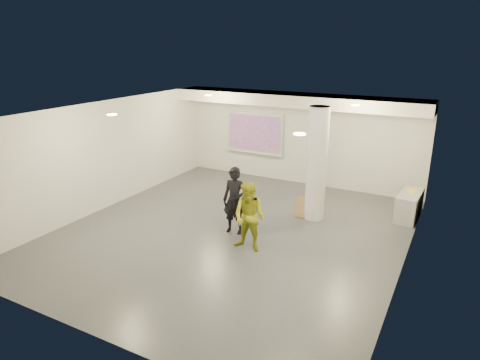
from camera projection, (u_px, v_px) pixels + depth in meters
The scene contains 20 objects.
floor at pixel (232, 232), 10.64m from camera, with size 8.00×9.00×0.01m, color #383A3F.
ceiling at pixel (232, 112), 9.71m from camera, with size 8.00×9.00×0.01m, color silver.
wall_back at pixel (299, 139), 13.95m from camera, with size 8.00×0.01×3.00m, color silver.
wall_front at pixel (86, 253), 6.40m from camera, with size 8.00×0.01×3.00m, color silver.
wall_left at pixel (108, 155), 11.97m from camera, with size 0.01×9.00×3.00m, color silver.
wall_right at pixel (410, 203), 8.38m from camera, with size 0.01×9.00×3.00m, color silver.
soffit_band at pixel (295, 100), 13.08m from camera, with size 8.00×1.10×0.36m, color white.
downlight_nw at pixel (208, 95), 12.80m from camera, with size 0.22×0.22×0.02m, color #FFC982.
downlight_ne at pixel (355, 105), 10.83m from camera, with size 0.22×0.22×0.02m, color #FFC982.
downlight_sw at pixel (112, 115), 9.45m from camera, with size 0.22×0.22×0.02m, color #FFC982.
downlight_se at pixel (300, 134), 7.48m from camera, with size 0.22×0.22×0.02m, color #FFC982.
column at pixel (317, 164), 11.01m from camera, with size 0.52×0.52×3.00m, color silver.
projection_screen at pixel (255, 133), 14.62m from camera, with size 2.10×0.13×1.42m.
credenza at pixel (409, 206), 11.36m from camera, with size 0.51×1.24×0.72m, color #9B9EA0.
papers_stack at pixel (412, 192), 11.31m from camera, with size 0.22×0.28×0.02m, color silver.
postit_pad at pixel (411, 191), 11.36m from camera, with size 0.21×0.29×0.03m, color yellow.
cardboard_back at pixel (304, 208), 11.44m from camera, with size 0.49×0.04×0.54m, color #9B724C.
cardboard_front at pixel (303, 208), 11.45m from camera, with size 0.50×0.05×0.55m, color #9B724C.
woman at pixel (235, 201), 10.39m from camera, with size 0.61×0.40×1.67m, color black.
man at pixel (249, 217), 9.53m from camera, with size 0.77×0.60×1.59m, color #989A1C.
Camera 1 is at (4.75, -8.48, 4.52)m, focal length 32.00 mm.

